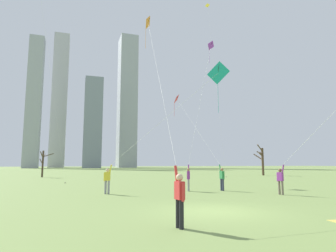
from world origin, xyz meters
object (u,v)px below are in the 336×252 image
Objects in this scene: kite_flyer_midfield_right_orange at (167,130)px; kite_flyer_foreground_left_teal at (136,151)px; kite_flyer_far_back_pink at (308,151)px; distant_kite_high_overhead_yellow at (210,27)px; bare_tree_leftmost at (43,162)px; bare_tree_far_right_edge at (262,159)px; kite_flyer_midfield_left_purple at (193,153)px; kite_flyer_foreground_right_red at (213,163)px.

kite_flyer_midfield_right_orange is 7.69m from kite_flyer_foreground_left_teal.
distant_kite_high_overhead_yellow is (6.85, 25.48, 20.61)m from kite_flyer_far_back_pink.
kite_flyer_far_back_pink is at bearing -30.83° from kite_flyer_foreground_left_teal.
kite_flyer_far_back_pink reaches higher than bare_tree_leftmost.
bare_tree_far_right_edge is at bearing -6.87° from bare_tree_leftmost.
kite_flyer_midfield_left_purple is 1.03× the size of kite_flyer_midfield_right_orange.
distant_kite_high_overhead_yellow is at bearing -167.53° from bare_tree_far_right_edge.
kite_flyer_far_back_pink is 1.16× the size of kite_flyer_midfield_right_orange.
kite_flyer_foreground_right_red is 29.93m from distant_kite_high_overhead_yellow.
kite_flyer_foreground_left_teal is at bearing -167.64° from kite_flyer_foreground_right_red.
distant_kite_high_overhead_yellow is at bearing 52.08° from kite_flyer_foreground_left_teal.
kite_flyer_foreground_right_red is 28.92m from bare_tree_far_right_edge.
kite_flyer_far_back_pink reaches higher than kite_flyer_midfield_right_orange.
distant_kite_high_overhead_yellow is at bearing 74.94° from kite_flyer_far_back_pink.
kite_flyer_foreground_right_red is at bearing -5.10° from kite_flyer_midfield_left_purple.
kite_flyer_far_back_pink is at bearing -121.74° from bare_tree_far_right_edge.
kite_flyer_foreground_left_teal is 2.32× the size of bare_tree_leftmost.
kite_flyer_foreground_left_teal is at bearing -127.92° from distant_kite_high_overhead_yellow.
kite_flyer_foreground_right_red is 1.74× the size of bare_tree_far_right_edge.
distant_kite_high_overhead_yellow reaches higher than kite_flyer_foreground_left_teal.
bare_tree_leftmost is (-8.03, 26.57, -0.59)m from kite_flyer_foreground_left_teal.
bare_tree_far_right_edge is (10.32, 2.28, -20.65)m from distant_kite_high_overhead_yellow.
kite_flyer_midfield_left_purple is 4.86m from kite_flyer_foreground_left_teal.
kite_flyer_midfield_left_purple is 28.07m from bare_tree_leftmost.
kite_flyer_midfield_right_orange is 3.67× the size of bare_tree_leftmost.
distant_kite_high_overhead_yellow is 7.25× the size of bare_tree_leftmost.
kite_flyer_midfield_left_purple is at bearing -135.65° from bare_tree_far_right_edge.
kite_flyer_midfield_right_orange is 40.07m from bare_tree_far_right_edge.
kite_flyer_midfield_right_orange reaches higher than bare_tree_leftmost.
bare_tree_leftmost is 0.74× the size of bare_tree_far_right_edge.
kite_flyer_foreground_left_teal is (-4.61, -1.52, -0.01)m from kite_flyer_midfield_left_purple.
bare_tree_far_right_edge is (26.41, 30.13, -0.64)m from kite_flyer_midfield_right_orange.
bare_tree_far_right_edge is at bearing 44.35° from kite_flyer_midfield_left_purple.
kite_flyer_foreground_right_red is at bearing -133.16° from bare_tree_far_right_edge.
distant_kite_high_overhead_yellow is (11.11, 18.67, 20.54)m from kite_flyer_midfield_left_purple.
kite_flyer_midfield_right_orange is at bearing -131.24° from bare_tree_far_right_edge.
kite_flyer_midfield_right_orange reaches higher than bare_tree_far_right_edge.
kite_flyer_foreground_right_red is 0.64× the size of kite_flyer_midfield_right_orange.
bare_tree_leftmost is (-12.64, 25.05, -0.60)m from kite_flyer_midfield_left_purple.
bare_tree_leftmost is at bearing 116.78° from kite_flyer_midfield_left_purple.
bare_tree_far_right_edge is (21.43, 20.95, -0.11)m from kite_flyer_midfield_left_purple.
kite_flyer_foreground_right_red is 2.34× the size of bare_tree_leftmost.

